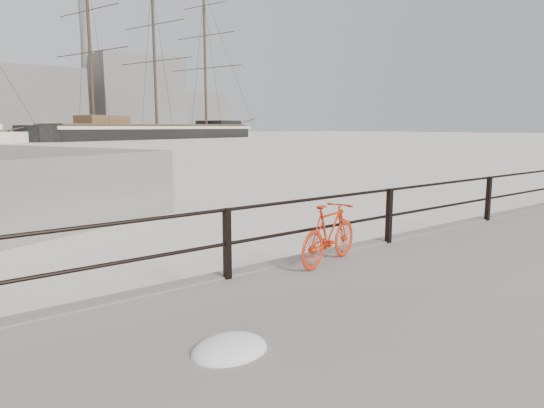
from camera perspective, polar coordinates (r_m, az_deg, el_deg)
ground at (r=9.38m, az=12.69°, el=-6.34°), size 400.00×400.00×0.00m
guardrail at (r=9.10m, az=13.61°, el=-1.36°), size 28.00×0.10×1.00m
bicycle at (r=7.56m, az=6.77°, el=-3.46°), size 1.58×0.65×0.95m
barque_black at (r=104.09m, az=-13.33°, el=7.47°), size 68.23×38.64×36.37m
industrial_west at (r=148.34m, az=-27.82°, el=10.57°), size 32.00×18.00×18.00m
industrial_mid at (r=163.25m, az=-15.81°, el=12.08°), size 26.00×20.00×24.00m
industrial_east at (r=177.47m, az=-9.36°, el=10.42°), size 20.00×16.00×14.00m
smokestack at (r=164.41m, az=-20.99°, el=15.31°), size 2.80×2.80×44.00m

